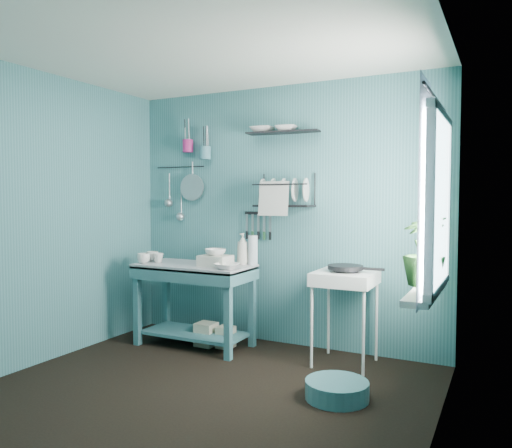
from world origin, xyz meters
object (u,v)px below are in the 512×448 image
at_px(potted_plant, 424,249).
at_px(floor_basin, 337,390).
at_px(hotplate_stand, 345,318).
at_px(mug_mid, 158,258).
at_px(dish_rack, 284,190).
at_px(work_counter, 194,305).
at_px(mug_right, 152,256).
at_px(frying_pan, 345,267).
at_px(colander, 192,187).
at_px(water_bottle, 253,250).
at_px(utensil_cup_magenta, 188,146).
at_px(storage_tin_large, 206,334).
at_px(storage_tin_small, 226,337).
at_px(utensil_cup_teal, 205,153).
at_px(mug_left, 144,258).
at_px(soap_bottle, 243,249).
at_px(wash_tub, 215,261).

xyz_separation_m(potted_plant, floor_basin, (-0.55, -0.15, -1.01)).
bearing_deg(hotplate_stand, potted_plant, -36.98).
bearing_deg(hotplate_stand, mug_mid, -171.31).
distance_m(hotplate_stand, dish_rack, 1.30).
bearing_deg(work_counter, mug_mid, -164.18).
relative_size(mug_right, frying_pan, 0.41).
bearing_deg(frying_pan, colander, 170.54).
bearing_deg(work_counter, water_bottle, 29.78).
relative_size(frying_pan, utensil_cup_magenta, 2.31).
xyz_separation_m(mug_right, storage_tin_large, (0.60, 0.05, -0.73)).
distance_m(work_counter, storage_tin_small, 0.43).
distance_m(hotplate_stand, frying_pan, 0.44).
height_order(mug_mid, hotplate_stand, mug_mid).
relative_size(mug_mid, floor_basin, 0.22).
bearing_deg(colander, dish_rack, -4.19).
height_order(work_counter, utensil_cup_teal, utensil_cup_teal).
distance_m(hotplate_stand, storage_tin_small, 1.19).
relative_size(hotplate_stand, storage_tin_large, 3.62).
height_order(hotplate_stand, potted_plant, potted_plant).
distance_m(utensil_cup_magenta, floor_basin, 2.91).
bearing_deg(mug_left, mug_mid, 45.00).
bearing_deg(dish_rack, mug_mid, -154.23).
xyz_separation_m(soap_bottle, floor_basin, (1.20, -0.82, -0.87)).
distance_m(mug_mid, wash_tub, 0.63).
bearing_deg(hotplate_stand, soap_bottle, 178.88).
bearing_deg(wash_tub, storage_tin_large, 154.98).
distance_m(soap_bottle, storage_tin_large, 0.90).
height_order(mug_mid, soap_bottle, soap_bottle).
bearing_deg(work_counter, hotplate_stand, 11.99).
bearing_deg(hotplate_stand, dish_rack, 164.95).
bearing_deg(storage_tin_small, hotplate_stand, 2.52).
xyz_separation_m(colander, storage_tin_large, (0.41, -0.37, -1.42)).
distance_m(utensil_cup_teal, floor_basin, 2.71).
height_order(mug_right, hotplate_stand, mug_right).
bearing_deg(storage_tin_large, storage_tin_small, 8.53).
distance_m(mug_left, soap_bottle, 0.97).
height_order(mug_mid, mug_right, mug_right).
relative_size(water_bottle, utensil_cup_magenta, 2.15).
xyz_separation_m(mug_mid, water_bottle, (0.90, 0.28, 0.09)).
height_order(colander, potted_plant, colander).
distance_m(colander, floor_basin, 2.63).
bearing_deg(mug_left, storage_tin_small, 17.10).
bearing_deg(storage_tin_large, soap_bottle, 25.11).
distance_m(frying_pan, storage_tin_large, 1.53).
bearing_deg(storage_tin_small, soap_bottle, 45.00).
distance_m(soap_bottle, utensil_cup_teal, 1.10).
bearing_deg(frying_pan, soap_bottle, 176.13).
distance_m(wash_tub, soap_bottle, 0.30).
height_order(work_counter, soap_bottle, soap_bottle).
relative_size(work_counter, potted_plant, 2.25).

